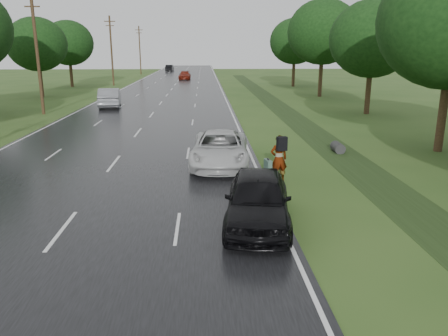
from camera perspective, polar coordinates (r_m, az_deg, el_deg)
name	(u,v)px	position (r m, az deg, el deg)	size (l,w,h in m)	color
ground	(62,231)	(14.28, -20.41, -7.76)	(220.00, 220.00, 0.00)	#2C4A1A
road	(170,91)	(57.90, -7.06, 9.92)	(14.00, 180.00, 0.04)	black
edge_stripe_east	(222,91)	(57.79, -0.27, 10.04)	(0.12, 180.00, 0.01)	silver
edge_stripe_west	(118,91)	(58.80, -13.73, 9.71)	(0.12, 180.00, 0.01)	silver
center_line	(170,91)	(57.90, -7.06, 9.94)	(0.12, 180.00, 0.01)	silver
drainage_ditch	(302,124)	(32.45, 10.15, 5.64)	(2.20, 120.00, 0.56)	black
utility_pole_mid	(37,51)	(39.87, -23.25, 13.89)	(1.60, 0.26, 10.00)	#352115
utility_pole_far	(111,50)	(68.84, -14.49, 14.72)	(1.60, 0.26, 10.00)	#352115
utility_pole_distant	(140,49)	(98.43, -10.94, 14.96)	(1.60, 0.26, 10.00)	#352115
tree_east_c	(373,39)	(39.04, 18.85, 15.68)	(7.00, 7.00, 9.29)	#352115
tree_east_d	(323,32)	(52.28, 12.82, 16.92)	(8.00, 8.00, 10.76)	#352115
tree_east_f	(295,41)	(65.82, 9.23, 16.01)	(7.20, 7.20, 9.62)	#352115
tree_west_d	(37,44)	(54.74, -23.26, 14.62)	(6.60, 6.60, 8.80)	#352115
tree_west_f	(68,43)	(68.24, -19.66, 15.12)	(7.00, 7.00, 9.29)	#352115
pedestrian	(278,158)	(18.01, 7.11, 1.26)	(0.98, 0.76, 1.99)	#A5998C
white_pickup	(220,149)	(20.51, -0.53, 2.54)	(2.60, 5.65, 1.57)	silver
dark_sedan	(258,199)	(13.58, 4.45, -4.03)	(1.97, 4.89, 1.67)	black
silver_sedan	(110,98)	(42.99, -14.71, 8.90)	(1.86, 5.33, 1.76)	gray
far_car_red	(185,75)	(80.22, -5.15, 11.97)	(1.99, 4.89, 1.42)	maroon
far_car_dark	(170,68)	(109.46, -7.12, 12.83)	(1.64, 4.71, 1.55)	black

